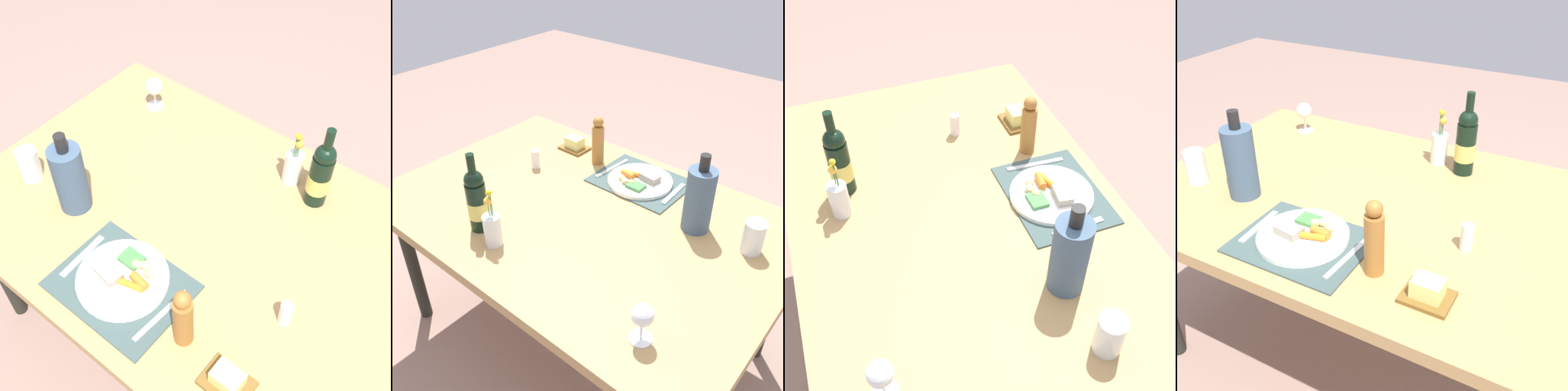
% 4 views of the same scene
% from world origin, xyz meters
% --- Properties ---
extents(ground_plane, '(8.00, 8.00, 0.00)m').
position_xyz_m(ground_plane, '(0.00, 0.00, 0.00)').
color(ground_plane, gray).
extents(dining_table, '(1.56, 1.05, 0.71)m').
position_xyz_m(dining_table, '(0.00, 0.00, 0.66)').
color(dining_table, '#AC8651').
rests_on(dining_table, ground_plane).
extents(placemat, '(0.39, 0.30, 0.01)m').
position_xyz_m(placemat, '(-0.05, -0.32, 0.72)').
color(placemat, '#3B4E4C').
rests_on(placemat, dining_table).
extents(dinner_plate, '(0.28, 0.28, 0.04)m').
position_xyz_m(dinner_plate, '(-0.06, -0.30, 0.73)').
color(dinner_plate, white).
rests_on(dinner_plate, placemat).
extents(fork, '(0.03, 0.18, 0.00)m').
position_xyz_m(fork, '(-0.21, -0.32, 0.72)').
color(fork, silver).
rests_on(fork, placemat).
extents(knife, '(0.03, 0.21, 0.00)m').
position_xyz_m(knife, '(0.10, -0.32, 0.72)').
color(knife, silver).
rests_on(knife, placemat).
extents(cooler_bottle, '(0.10, 0.10, 0.31)m').
position_xyz_m(cooler_bottle, '(-0.38, -0.19, 0.84)').
color(cooler_bottle, '#3F566E').
rests_on(cooler_bottle, dining_table).
extents(salt_shaker, '(0.04, 0.04, 0.08)m').
position_xyz_m(salt_shaker, '(0.38, -0.12, 0.76)').
color(salt_shaker, white).
rests_on(salt_shaker, dining_table).
extents(water_tumbler, '(0.07, 0.07, 0.12)m').
position_xyz_m(water_tumbler, '(-0.60, -0.20, 0.77)').
color(water_tumbler, silver).
rests_on(water_tumbler, dining_table).
extents(butter_dish, '(0.13, 0.10, 0.06)m').
position_xyz_m(butter_dish, '(0.36, -0.36, 0.74)').
color(butter_dish, brown).
rests_on(butter_dish, dining_table).
extents(wine_glass, '(0.07, 0.07, 0.13)m').
position_xyz_m(wine_glass, '(-0.52, 0.35, 0.80)').
color(wine_glass, white).
rests_on(wine_glass, dining_table).
extents(wine_bottle, '(0.07, 0.07, 0.31)m').
position_xyz_m(wine_bottle, '(0.22, 0.32, 0.84)').
color(wine_bottle, black).
rests_on(wine_bottle, dining_table).
extents(pepper_mill, '(0.05, 0.05, 0.23)m').
position_xyz_m(pepper_mill, '(0.19, -0.33, 0.82)').
color(pepper_mill, '#A2682C').
rests_on(pepper_mill, dining_table).
extents(flower_vase, '(0.06, 0.06, 0.22)m').
position_xyz_m(flower_vase, '(0.11, 0.35, 0.78)').
color(flower_vase, silver).
rests_on(flower_vase, dining_table).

